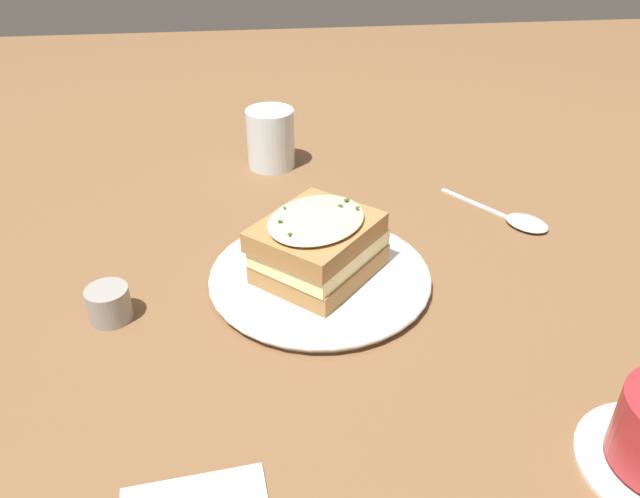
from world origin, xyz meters
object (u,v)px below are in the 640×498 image
object	(u,v)px
dinner_plate	(320,277)
condiment_pot	(109,304)
spoon	(521,221)
sandwich	(318,245)
water_glass	(271,138)

from	to	relation	value
dinner_plate	condiment_pot	xyz separation A→B (m)	(0.04, -0.23, 0.01)
dinner_plate	spoon	distance (m)	0.30
dinner_plate	spoon	world-z (taller)	dinner_plate
dinner_plate	sandwich	bearing A→B (deg)	-67.75
sandwich	water_glass	world-z (taller)	sandwich
sandwich	spoon	xyz separation A→B (m)	(-0.10, 0.29, -0.05)
spoon	sandwich	bearing A→B (deg)	-15.69
dinner_plate	spoon	bearing A→B (deg)	110.05
spoon	condiment_pot	distance (m)	0.54
dinner_plate	condiment_pot	size ratio (longest dim) A/B	5.66
dinner_plate	sandwich	size ratio (longest dim) A/B	1.50
spoon	condiment_pot	xyz separation A→B (m)	(0.14, -0.52, 0.01)
dinner_plate	condiment_pot	world-z (taller)	condiment_pot
dinner_plate	condiment_pot	bearing A→B (deg)	-80.53
water_glass	condiment_pot	world-z (taller)	water_glass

